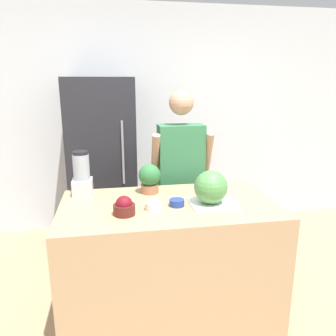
{
  "coord_description": "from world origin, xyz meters",
  "views": [
    {
      "loc": [
        -0.39,
        -1.74,
        1.74
      ],
      "look_at": [
        0.0,
        0.46,
        1.15
      ],
      "focal_mm": 35.0,
      "sensor_mm": 36.0,
      "label": 1
    }
  ],
  "objects_px": {
    "bowl_cream": "(153,204)",
    "bowl_small_blue": "(177,203)",
    "bowl_cherries": "(124,207)",
    "person": "(181,180)",
    "refrigerator": "(103,163)",
    "blender": "(82,175)",
    "watermelon": "(211,187)",
    "potted_plant": "(150,178)"
  },
  "relations": [
    {
      "from": "bowl_small_blue",
      "to": "blender",
      "type": "xyz_separation_m",
      "value": [
        -0.66,
        0.36,
        0.13
      ]
    },
    {
      "from": "person",
      "to": "watermelon",
      "type": "bearing_deg",
      "value": -86.08
    },
    {
      "from": "refrigerator",
      "to": "potted_plant",
      "type": "height_order",
      "value": "refrigerator"
    },
    {
      "from": "refrigerator",
      "to": "bowl_small_blue",
      "type": "relative_size",
      "value": 16.92
    },
    {
      "from": "person",
      "to": "blender",
      "type": "relative_size",
      "value": 4.93
    },
    {
      "from": "bowl_cream",
      "to": "potted_plant",
      "type": "distance_m",
      "value": 0.36
    },
    {
      "from": "refrigerator",
      "to": "bowl_cherries",
      "type": "distance_m",
      "value": 1.51
    },
    {
      "from": "refrigerator",
      "to": "person",
      "type": "height_order",
      "value": "refrigerator"
    },
    {
      "from": "bowl_cherries",
      "to": "bowl_small_blue",
      "type": "relative_size",
      "value": 1.36
    },
    {
      "from": "person",
      "to": "bowl_small_blue",
      "type": "height_order",
      "value": "person"
    },
    {
      "from": "bowl_cream",
      "to": "blender",
      "type": "xyz_separation_m",
      "value": [
        -0.49,
        0.4,
        0.12
      ]
    },
    {
      "from": "bowl_small_blue",
      "to": "blender",
      "type": "distance_m",
      "value": 0.77
    },
    {
      "from": "person",
      "to": "bowl_cream",
      "type": "distance_m",
      "value": 0.86
    },
    {
      "from": "person",
      "to": "bowl_cherries",
      "type": "relative_size",
      "value": 11.68
    },
    {
      "from": "refrigerator",
      "to": "bowl_cream",
      "type": "xyz_separation_m",
      "value": [
        0.36,
        -1.45,
        0.04
      ]
    },
    {
      "from": "refrigerator",
      "to": "potted_plant",
      "type": "relative_size",
      "value": 7.81
    },
    {
      "from": "potted_plant",
      "to": "person",
      "type": "bearing_deg",
      "value": 51.54
    },
    {
      "from": "watermelon",
      "to": "person",
      "type": "bearing_deg",
      "value": 93.92
    },
    {
      "from": "bowl_cream",
      "to": "bowl_small_blue",
      "type": "xyz_separation_m",
      "value": [
        0.17,
        0.04,
        -0.01
      ]
    },
    {
      "from": "refrigerator",
      "to": "watermelon",
      "type": "height_order",
      "value": "refrigerator"
    },
    {
      "from": "bowl_small_blue",
      "to": "refrigerator",
      "type": "bearing_deg",
      "value": 110.7
    },
    {
      "from": "watermelon",
      "to": "bowl_cherries",
      "type": "relative_size",
      "value": 1.64
    },
    {
      "from": "bowl_cherries",
      "to": "potted_plant",
      "type": "height_order",
      "value": "potted_plant"
    },
    {
      "from": "person",
      "to": "potted_plant",
      "type": "distance_m",
      "value": 0.56
    },
    {
      "from": "watermelon",
      "to": "bowl_cherries",
      "type": "height_order",
      "value": "watermelon"
    },
    {
      "from": "watermelon",
      "to": "bowl_small_blue",
      "type": "height_order",
      "value": "watermelon"
    },
    {
      "from": "bowl_cream",
      "to": "blender",
      "type": "height_order",
      "value": "blender"
    },
    {
      "from": "person",
      "to": "potted_plant",
      "type": "bearing_deg",
      "value": -128.46
    },
    {
      "from": "potted_plant",
      "to": "bowl_cherries",
      "type": "bearing_deg",
      "value": -118.09
    },
    {
      "from": "person",
      "to": "bowl_cream",
      "type": "relative_size",
      "value": 15.12
    },
    {
      "from": "refrigerator",
      "to": "bowl_cream",
      "type": "height_order",
      "value": "refrigerator"
    },
    {
      "from": "watermelon",
      "to": "bowl_cream",
      "type": "bearing_deg",
      "value": -177.33
    },
    {
      "from": "bowl_cream",
      "to": "blender",
      "type": "bearing_deg",
      "value": 140.74
    },
    {
      "from": "refrigerator",
      "to": "watermelon",
      "type": "relative_size",
      "value": 7.61
    },
    {
      "from": "person",
      "to": "blender",
      "type": "distance_m",
      "value": 0.95
    },
    {
      "from": "person",
      "to": "bowl_small_blue",
      "type": "bearing_deg",
      "value": -104.06
    },
    {
      "from": "watermelon",
      "to": "bowl_small_blue",
      "type": "bearing_deg",
      "value": 174.79
    },
    {
      "from": "bowl_cream",
      "to": "potted_plant",
      "type": "bearing_deg",
      "value": 87.08
    },
    {
      "from": "watermelon",
      "to": "refrigerator",
      "type": "bearing_deg",
      "value": 118.24
    },
    {
      "from": "bowl_cherries",
      "to": "bowl_small_blue",
      "type": "bearing_deg",
      "value": 14.09
    },
    {
      "from": "person",
      "to": "watermelon",
      "type": "height_order",
      "value": "person"
    },
    {
      "from": "person",
      "to": "blender",
      "type": "height_order",
      "value": "person"
    }
  ]
}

